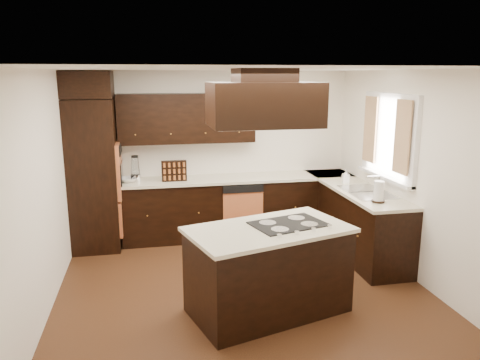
# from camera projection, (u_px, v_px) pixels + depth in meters

# --- Properties ---
(floor) EXTENTS (4.20, 4.20, 0.02)m
(floor) POSITION_uv_depth(u_px,v_px,m) (242.00, 287.00, 5.52)
(floor) COLOR brown
(floor) RESTS_ON ground
(ceiling) EXTENTS (4.20, 4.20, 0.02)m
(ceiling) POSITION_uv_depth(u_px,v_px,m) (242.00, 68.00, 4.96)
(ceiling) COLOR white
(ceiling) RESTS_ON ground
(wall_back) EXTENTS (4.20, 0.02, 2.50)m
(wall_back) POSITION_uv_depth(u_px,v_px,m) (214.00, 153.00, 7.26)
(wall_back) COLOR white
(wall_back) RESTS_ON ground
(wall_front) EXTENTS (4.20, 0.02, 2.50)m
(wall_front) POSITION_uv_depth(u_px,v_px,m) (303.00, 252.00, 3.22)
(wall_front) COLOR white
(wall_front) RESTS_ON ground
(wall_left) EXTENTS (0.02, 4.20, 2.50)m
(wall_left) POSITION_uv_depth(u_px,v_px,m) (42.00, 192.00, 4.83)
(wall_left) COLOR white
(wall_left) RESTS_ON ground
(wall_right) EXTENTS (0.02, 4.20, 2.50)m
(wall_right) POSITION_uv_depth(u_px,v_px,m) (413.00, 175.00, 5.65)
(wall_right) COLOR white
(wall_right) RESTS_ON ground
(oven_column) EXTENTS (0.65, 0.75, 2.12)m
(oven_column) POSITION_uv_depth(u_px,v_px,m) (94.00, 175.00, 6.57)
(oven_column) COLOR black
(oven_column) RESTS_ON floor
(wall_oven_face) EXTENTS (0.05, 0.62, 0.78)m
(wall_oven_face) POSITION_uv_depth(u_px,v_px,m) (119.00, 170.00, 6.62)
(wall_oven_face) COLOR #DA703E
(wall_oven_face) RESTS_ON oven_column
(base_cabinets_back) EXTENTS (2.93, 0.60, 0.88)m
(base_cabinets_back) POSITION_uv_depth(u_px,v_px,m) (220.00, 208.00, 7.15)
(base_cabinets_back) COLOR black
(base_cabinets_back) RESTS_ON floor
(base_cabinets_right) EXTENTS (0.60, 2.40, 0.88)m
(base_cabinets_right) POSITION_uv_depth(u_px,v_px,m) (353.00, 219.00, 6.63)
(base_cabinets_right) COLOR black
(base_cabinets_right) RESTS_ON floor
(countertop_back) EXTENTS (2.93, 0.63, 0.04)m
(countertop_back) POSITION_uv_depth(u_px,v_px,m) (220.00, 179.00, 7.03)
(countertop_back) COLOR beige
(countertop_back) RESTS_ON base_cabinets_back
(countertop_right) EXTENTS (0.63, 2.40, 0.04)m
(countertop_right) POSITION_uv_depth(u_px,v_px,m) (354.00, 188.00, 6.52)
(countertop_right) COLOR beige
(countertop_right) RESTS_ON base_cabinets_right
(upper_cabinets) EXTENTS (2.00, 0.34, 0.72)m
(upper_cabinets) POSITION_uv_depth(u_px,v_px,m) (187.00, 118.00, 6.88)
(upper_cabinets) COLOR black
(upper_cabinets) RESTS_ON wall_back
(dishwasher_front) EXTENTS (0.60, 0.05, 0.72)m
(dishwasher_front) POSITION_uv_depth(u_px,v_px,m) (243.00, 216.00, 6.93)
(dishwasher_front) COLOR #DA703E
(dishwasher_front) RESTS_ON floor
(window_frame) EXTENTS (0.06, 1.32, 1.12)m
(window_frame) POSITION_uv_depth(u_px,v_px,m) (389.00, 137.00, 6.08)
(window_frame) COLOR white
(window_frame) RESTS_ON wall_right
(window_pane) EXTENTS (0.00, 1.20, 1.00)m
(window_pane) POSITION_uv_depth(u_px,v_px,m) (391.00, 137.00, 6.08)
(window_pane) COLOR white
(window_pane) RESTS_ON wall_right
(curtain_left) EXTENTS (0.02, 0.34, 0.90)m
(curtain_left) POSITION_uv_depth(u_px,v_px,m) (402.00, 137.00, 5.65)
(curtain_left) COLOR beige
(curtain_left) RESTS_ON wall_right
(curtain_right) EXTENTS (0.02, 0.34, 0.90)m
(curtain_right) POSITION_uv_depth(u_px,v_px,m) (370.00, 129.00, 6.45)
(curtain_right) COLOR beige
(curtain_right) RESTS_ON wall_right
(sink_rim) EXTENTS (0.52, 0.84, 0.01)m
(sink_rim) POSITION_uv_depth(u_px,v_px,m) (367.00, 192.00, 6.18)
(sink_rim) COLOR silver
(sink_rim) RESTS_ON countertop_right
(island) EXTENTS (1.74, 1.26, 0.88)m
(island) POSITION_uv_depth(u_px,v_px,m) (268.00, 272.00, 4.86)
(island) COLOR black
(island) RESTS_ON floor
(island_top) EXTENTS (1.81, 1.33, 0.04)m
(island_top) POSITION_uv_depth(u_px,v_px,m) (269.00, 230.00, 4.75)
(island_top) COLOR beige
(island_top) RESTS_ON island
(cooktop) EXTENTS (0.85, 0.68, 0.01)m
(cooktop) POSITION_uv_depth(u_px,v_px,m) (288.00, 224.00, 4.86)
(cooktop) COLOR black
(cooktop) RESTS_ON island_top
(range_hood) EXTENTS (1.05, 0.72, 0.42)m
(range_hood) POSITION_uv_depth(u_px,v_px,m) (263.00, 104.00, 4.53)
(range_hood) COLOR black
(range_hood) RESTS_ON ceiling
(hood_duct) EXTENTS (0.55, 0.50, 0.13)m
(hood_duct) POSITION_uv_depth(u_px,v_px,m) (264.00, 75.00, 4.47)
(hood_duct) COLOR black
(hood_duct) RESTS_ON ceiling
(blender_base) EXTENTS (0.15, 0.15, 0.10)m
(blender_base) POSITION_uv_depth(u_px,v_px,m) (136.00, 178.00, 6.78)
(blender_base) COLOR silver
(blender_base) RESTS_ON countertop_back
(blender_pitcher) EXTENTS (0.13, 0.13, 0.26)m
(blender_pitcher) POSITION_uv_depth(u_px,v_px,m) (135.00, 166.00, 6.74)
(blender_pitcher) COLOR silver
(blender_pitcher) RESTS_ON blender_base
(spice_rack) EXTENTS (0.36, 0.10, 0.30)m
(spice_rack) POSITION_uv_depth(u_px,v_px,m) (174.00, 171.00, 6.80)
(spice_rack) COLOR black
(spice_rack) RESTS_ON countertop_back
(mixing_bowl) EXTENTS (0.29, 0.29, 0.07)m
(mixing_bowl) POSITION_uv_depth(u_px,v_px,m) (129.00, 180.00, 6.76)
(mixing_bowl) COLOR white
(mixing_bowl) RESTS_ON countertop_back
(soap_bottle) EXTENTS (0.10, 0.11, 0.20)m
(soap_bottle) POSITION_uv_depth(u_px,v_px,m) (346.00, 176.00, 6.67)
(soap_bottle) COLOR white
(soap_bottle) RESTS_ON countertop_right
(paper_towel) EXTENTS (0.13, 0.13, 0.26)m
(paper_towel) POSITION_uv_depth(u_px,v_px,m) (379.00, 192.00, 5.67)
(paper_towel) COLOR white
(paper_towel) RESTS_ON countertop_right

